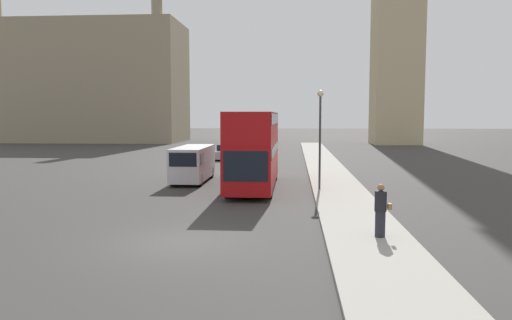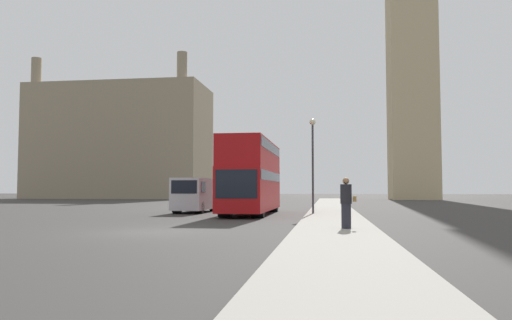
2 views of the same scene
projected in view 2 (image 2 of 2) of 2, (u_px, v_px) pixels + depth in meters
ground_plane at (155, 232)px, 18.10m from camera, size 300.00×300.00×0.00m
sidewalk_strip at (336, 232)px, 17.18m from camera, size 3.03×120.00×0.15m
building_block_distant at (121, 143)px, 85.93m from camera, size 29.40×13.50×23.34m
red_double_decker_bus at (252, 174)px, 30.74m from camera, size 2.51×10.51×4.47m
white_van at (196, 194)px, 33.58m from camera, size 1.96×5.94×2.27m
pedestrian at (346, 203)px, 17.88m from camera, size 0.56×0.40×1.82m
street_lamp at (313, 151)px, 29.17m from camera, size 0.36×0.36×5.53m
parked_sedan at (239, 198)px, 49.92m from camera, size 1.90×4.21×1.46m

